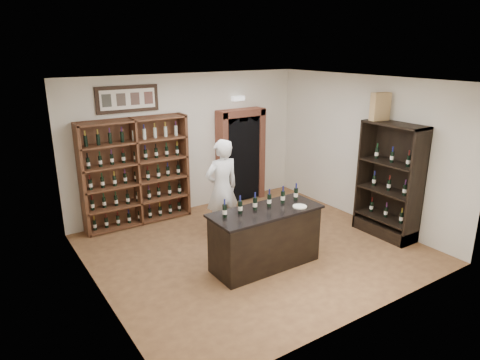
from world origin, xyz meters
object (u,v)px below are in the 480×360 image
(counter_bottle_0, at_px, (225,211))
(side_cabinet, at_px, (389,198))
(tasting_counter, at_px, (265,238))
(shopkeeper, at_px, (222,189))
(wine_crate, at_px, (380,107))
(wine_shelf, at_px, (136,172))

(counter_bottle_0, xyz_separation_m, side_cabinet, (3.44, -0.40, -0.35))
(tasting_counter, relative_size, side_cabinet, 0.85)
(shopkeeper, bearing_deg, tasting_counter, 88.29)
(side_cabinet, height_order, shopkeeper, side_cabinet)
(shopkeeper, bearing_deg, wine_crate, 152.55)
(wine_shelf, bearing_deg, side_cabinet, -40.21)
(wine_shelf, distance_m, shopkeeper, 1.89)
(counter_bottle_0, height_order, wine_crate, wine_crate)
(tasting_counter, xyz_separation_m, side_cabinet, (2.72, -0.30, 0.26))
(wine_shelf, distance_m, side_cabinet, 5.02)
(shopkeeper, bearing_deg, wine_shelf, -53.21)
(wine_shelf, relative_size, side_cabinet, 1.00)
(wine_crate, bearing_deg, tasting_counter, -166.94)
(counter_bottle_0, distance_m, shopkeeper, 1.54)
(shopkeeper, distance_m, wine_crate, 3.33)
(tasting_counter, relative_size, counter_bottle_0, 6.27)
(wine_shelf, height_order, tasting_counter, wine_shelf)
(tasting_counter, distance_m, wine_crate, 3.33)
(counter_bottle_0, bearing_deg, tasting_counter, -7.91)
(wine_shelf, xyz_separation_m, wine_crate, (3.78, -2.86, 1.36))
(tasting_counter, height_order, shopkeeper, shopkeeper)
(wine_shelf, xyz_separation_m, side_cabinet, (3.82, -3.23, -0.35))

